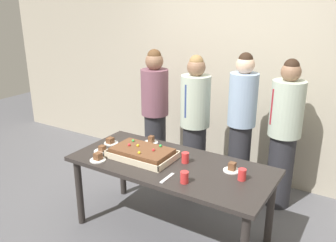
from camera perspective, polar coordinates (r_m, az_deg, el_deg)
name	(u,v)px	position (r m, az deg, el deg)	size (l,w,h in m)	color
ground_plane	(170,232)	(3.72, 0.40, -17.42)	(12.00, 12.00, 0.00)	#5B5B60
interior_back_panel	(238,60)	(4.49, 11.27, 9.57)	(8.00, 0.12, 3.00)	#B2A893
party_table	(171,172)	(3.36, 0.43, -8.15)	(1.90, 0.86, 0.76)	#2D2826
sheet_cake	(142,153)	(3.44, -4.19, -5.15)	(0.64, 0.40, 0.11)	beige
plated_slice_near_left	(111,142)	(3.79, -9.24, -3.31)	(0.15, 0.15, 0.07)	white
plated_slice_near_right	(151,141)	(3.77, -2.74, -3.23)	(0.15, 0.15, 0.08)	white
plated_slice_far_left	(98,158)	(3.43, -11.24, -5.86)	(0.15, 0.15, 0.07)	white
plated_slice_far_right	(232,168)	(3.22, 10.25, -7.51)	(0.15, 0.15, 0.08)	white
plated_slice_center_front	(102,150)	(3.62, -10.64, -4.59)	(0.15, 0.15, 0.06)	white
drink_cup_nearest	(184,177)	(2.97, 2.67, -9.06)	(0.07, 0.07, 0.10)	red
drink_cup_middle	(242,175)	(3.07, 11.85, -8.45)	(0.07, 0.07, 0.10)	red
drink_cup_far_end	(185,158)	(3.31, 2.80, -5.93)	(0.07, 0.07, 0.10)	red
cake_server_utensil	(167,178)	(3.05, -0.13, -9.18)	(0.03, 0.20, 0.01)	silver
person_serving_front	(241,127)	(3.93, 11.68, -0.93)	(0.30, 0.30, 1.70)	#28282D
person_green_shirt_behind	(155,113)	(4.42, -2.11, 1.30)	(0.34, 0.34, 1.66)	#28282D
person_striped_tie_right	(195,125)	(4.00, 4.33, -0.72)	(0.33, 0.33, 1.65)	#28282D
person_far_right_suit	(284,134)	(3.96, 18.20, -1.94)	(0.34, 0.34, 1.65)	#28282D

